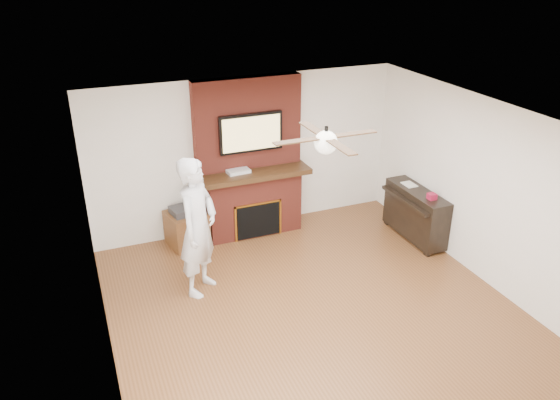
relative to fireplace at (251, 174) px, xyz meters
name	(u,v)px	position (x,y,z in m)	size (l,w,h in m)	color
room_shell	(323,230)	(0.00, -2.55, 0.25)	(5.36, 5.86, 2.86)	brown
fireplace	(251,174)	(0.00, 0.00, 0.00)	(1.78, 0.64, 2.50)	maroon
tv	(251,133)	(0.00, -0.05, 0.68)	(1.00, 0.08, 0.60)	black
ceiling_fan	(326,142)	(0.00, -2.55, 1.34)	(1.21, 1.21, 0.31)	black
person	(198,227)	(-1.21, -1.38, -0.04)	(0.70, 0.47, 1.90)	silver
side_table	(187,227)	(-1.10, -0.07, -0.70)	(0.65, 0.65, 0.64)	brown
piano	(415,213)	(2.30, -1.23, -0.55)	(0.47, 1.26, 0.91)	black
cable_box	(238,171)	(-0.24, -0.10, 0.11)	(0.35, 0.20, 0.05)	silver
candle_orange	(249,234)	(-0.14, -0.25, -0.94)	(0.07, 0.07, 0.11)	red
candle_green	(258,232)	(0.02, -0.22, -0.95)	(0.07, 0.07, 0.09)	#368739
candle_cream	(265,230)	(0.15, -0.21, -0.94)	(0.08, 0.08, 0.12)	beige
candle_blue	(264,232)	(0.11, -0.25, -0.96)	(0.06, 0.06, 0.08)	teal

